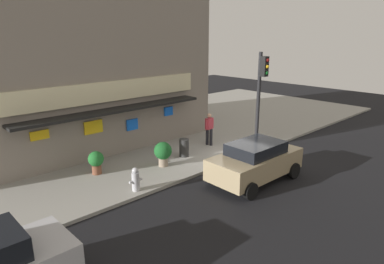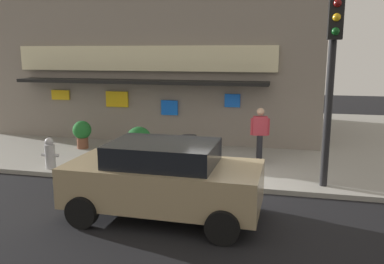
{
  "view_description": "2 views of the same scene",
  "coord_description": "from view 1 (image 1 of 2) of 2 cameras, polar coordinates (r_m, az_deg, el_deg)",
  "views": [
    {
      "loc": [
        -11.55,
        -9.35,
        5.67
      ],
      "look_at": [
        -1.97,
        0.84,
        1.63
      ],
      "focal_mm": 32.06,
      "sensor_mm": 36.0,
      "label": 1
    },
    {
      "loc": [
        1.26,
        -9.35,
        3.39
      ],
      "look_at": [
        -1.3,
        1.63,
        1.12
      ],
      "focal_mm": 37.1,
      "sensor_mm": 36.0,
      "label": 2
    }
  ],
  "objects": [
    {
      "name": "ground_plane",
      "position": [
        15.9,
        7.28,
        -4.91
      ],
      "size": [
        48.5,
        48.5,
        0.0
      ],
      "primitive_type": "plane",
      "color": "black"
    },
    {
      "name": "parked_car_tan",
      "position": [
        13.74,
        10.48,
        -4.77
      ],
      "size": [
        4.02,
        2.07,
        1.6
      ],
      "color": "#9E8966",
      "rests_on": "ground_plane"
    },
    {
      "name": "potted_plant_by_window",
      "position": [
        14.49,
        -15.66,
        -4.63
      ],
      "size": [
        0.63,
        0.63,
        0.96
      ],
      "color": "brown",
      "rests_on": "sidewalk"
    },
    {
      "name": "trash_can",
      "position": [
        15.98,
        -1.33,
        -2.62
      ],
      "size": [
        0.45,
        0.45,
        0.83
      ],
      "primitive_type": "cylinder",
      "color": "#2D2D2D",
      "rests_on": "sidewalk"
    },
    {
      "name": "corner_building",
      "position": [
        18.9,
        -19.2,
        11.32
      ],
      "size": [
        12.64,
        7.98,
        8.51
      ],
      "color": "gray",
      "rests_on": "sidewalk"
    },
    {
      "name": "traffic_light",
      "position": [
        17.18,
        11.39,
        7.35
      ],
      "size": [
        0.32,
        0.58,
        4.7
      ],
      "color": "black",
      "rests_on": "sidewalk"
    },
    {
      "name": "fire_hydrant",
      "position": [
        12.73,
        -9.36,
        -7.8
      ],
      "size": [
        0.53,
        0.29,
        0.89
      ],
      "color": "#B2B2B7",
      "rests_on": "sidewalk"
    },
    {
      "name": "pedestrian",
      "position": [
        17.47,
        2.88,
        0.72
      ],
      "size": [
        0.57,
        0.42,
        1.67
      ],
      "color": "black",
      "rests_on": "sidewalk"
    },
    {
      "name": "sidewalk",
      "position": [
        20.43,
        -6.94,
        0.06
      ],
      "size": [
        32.33,
        13.07,
        0.13
      ],
      "primitive_type": "cube",
      "color": "gray",
      "rests_on": "ground_plane"
    },
    {
      "name": "potted_plant_by_doorway",
      "position": [
        14.79,
        -4.85,
        -3.33
      ],
      "size": [
        0.77,
        0.77,
        1.08
      ],
      "color": "gray",
      "rests_on": "sidewalk"
    }
  ]
}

